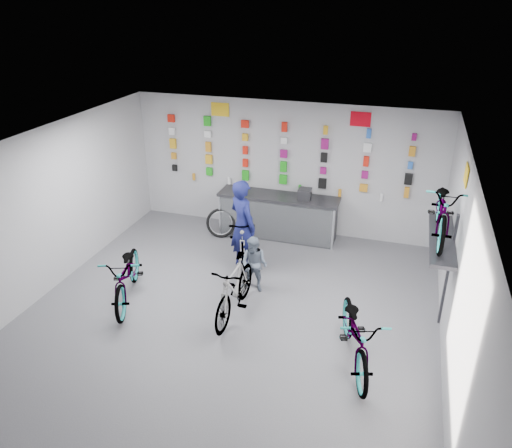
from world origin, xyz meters
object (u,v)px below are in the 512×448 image
(bike_center, at_px, (235,288))
(customer, at_px, (254,265))
(counter, at_px, (278,217))
(bike_left, at_px, (127,275))
(bike_right, at_px, (356,334))
(bike_service, at_px, (241,238))
(clerk, at_px, (243,225))

(bike_center, xyz_separation_m, customer, (0.09, 0.85, 0.01))
(counter, bearing_deg, bike_center, -88.45)
(bike_left, bearing_deg, bike_right, -26.96)
(bike_left, distance_m, bike_service, 2.46)
(bike_center, distance_m, customer, 0.85)
(counter, height_order, bike_center, bike_center)
(counter, height_order, bike_service, bike_service)
(bike_center, distance_m, bike_service, 1.89)
(bike_center, relative_size, bike_right, 0.89)
(bike_right, distance_m, customer, 2.52)
(bike_service, bearing_deg, customer, -79.99)
(counter, relative_size, bike_center, 1.53)
(bike_center, height_order, customer, customer)
(bike_service, distance_m, customer, 1.13)
(bike_left, height_order, bike_center, bike_center)
(counter, distance_m, customer, 2.33)
(bike_left, distance_m, customer, 2.30)
(counter, height_order, clerk, clerk)
(clerk, bearing_deg, bike_left, 83.68)
(counter, relative_size, customer, 2.49)
(bike_left, relative_size, customer, 1.80)
(bike_service, xyz_separation_m, clerk, (0.10, -0.21, 0.40))
(clerk, bearing_deg, counter, -65.22)
(bike_left, xyz_separation_m, clerk, (1.59, 1.75, 0.42))
(bike_center, distance_m, clerk, 1.71)
(counter, distance_m, bike_center, 3.17)
(counter, distance_m, bike_right, 4.39)
(counter, xyz_separation_m, bike_center, (0.09, -3.17, 0.04))
(bike_right, bearing_deg, bike_left, 156.69)
(counter, xyz_separation_m, bike_right, (2.22, -3.79, 0.03))
(bike_left, xyz_separation_m, bike_right, (4.13, -0.49, 0.00))
(clerk, xyz_separation_m, customer, (0.48, -0.77, -0.39))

